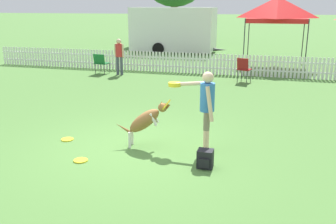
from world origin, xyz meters
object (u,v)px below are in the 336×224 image
frisbee_near_handler (81,160)px  spectator_standing (119,54)px  frisbee_near_dog (67,139)px  folding_chair_center (244,68)px  equipment_trailer (173,29)px  backpack_on_grass (205,159)px  leaping_dog (146,120)px  canopy_tent_main (277,10)px  folding_chair_blue_left (101,62)px  handler_person (205,102)px

frisbee_near_handler → spectator_standing: 8.93m
frisbee_near_dog → folding_chair_center: (3.04, 7.34, 0.53)m
equipment_trailer → frisbee_near_dog: bearing=-83.8°
backpack_on_grass → folding_chair_center: (-0.03, 7.92, 0.39)m
leaping_dog → backpack_on_grass: leaping_dog is taller
frisbee_near_dog → canopy_tent_main: size_ratio=0.08×
frisbee_near_dog → spectator_standing: bearing=104.8°
frisbee_near_handler → folding_chair_blue_left: folding_chair_blue_left is taller
handler_person → frisbee_near_dog: size_ratio=6.03×
frisbee_near_dog → equipment_trailer: 15.58m
frisbee_near_dog → equipment_trailer: size_ratio=0.05×
handler_person → frisbee_near_dog: handler_person is taller
folding_chair_center → equipment_trailer: (-4.87, 8.07, 0.85)m
folding_chair_center → equipment_trailer: equipment_trailer is taller
handler_person → folding_chair_center: 7.08m
frisbee_near_handler → frisbee_near_dog: 1.24m
handler_person → backpack_on_grass: (0.19, -0.85, -0.82)m
backpack_on_grass → folding_chair_blue_left: 10.03m
handler_person → equipment_trailer: bearing=9.0°
handler_person → backpack_on_grass: size_ratio=4.80×
frisbee_near_handler → handler_person: bearing=30.3°
folding_chair_center → spectator_standing: bearing=16.6°
folding_chair_center → spectator_standing: (-5.02, 0.17, 0.33)m
handler_person → canopy_tent_main: canopy_tent_main is taller
spectator_standing → equipment_trailer: equipment_trailer is taller
frisbee_near_dog → spectator_standing: 7.81m
leaping_dog → folding_chair_center: bearing=161.5°
canopy_tent_main → folding_chair_center: bearing=-104.2°
leaping_dog → frisbee_near_dog: bearing=-95.3°
frisbee_near_dog → folding_chair_blue_left: (-2.82, 7.54, 0.48)m
backpack_on_grass → folding_chair_blue_left: size_ratio=0.39×
folding_chair_blue_left → equipment_trailer: bearing=-90.7°
handler_person → frisbee_near_handler: bearing=112.0°
frisbee_near_dog → folding_chair_blue_left: 8.06m
folding_chair_blue_left → canopy_tent_main: (6.89, 3.89, 2.08)m
frisbee_near_dog → frisbee_near_handler: bearing=-48.5°
equipment_trailer → leaping_dog: bearing=-77.5°
canopy_tent_main → spectator_standing: (-6.05, -3.91, -1.70)m
frisbee_near_handler → folding_chair_blue_left: bearing=113.3°
frisbee_near_handler → spectator_standing: (-2.80, 8.44, 0.86)m
leaping_dog → frisbee_near_dog: (-1.74, -0.09, -0.55)m
frisbee_near_dog → equipment_trailer: equipment_trailer is taller
equipment_trailer → folding_chair_center: bearing=-59.5°
leaping_dog → folding_chair_center: size_ratio=1.26×
handler_person → canopy_tent_main: 11.33m
folding_chair_blue_left → equipment_trailer: size_ratio=0.15×
frisbee_near_dog → folding_chair_center: size_ratio=0.29×
folding_chair_blue_left → spectator_standing: 0.92m
frisbee_near_dog → folding_chair_center: bearing=67.5°
equipment_trailer → backpack_on_grass: bearing=-73.6°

